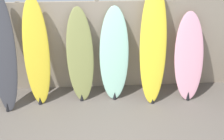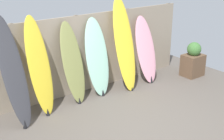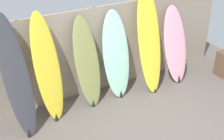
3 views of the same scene
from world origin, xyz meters
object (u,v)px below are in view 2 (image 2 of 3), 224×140
object	(u,v)px
surfboard_charcoal_0	(13,73)
surfboard_seafoam_3	(97,58)
surfboard_yellow_1	(39,67)
surfboard_yellow_4	(124,44)
planter_box	(193,61)
surfboard_pink_5	(146,50)
surfboard_olive_2	(73,64)

from	to	relation	value
surfboard_charcoal_0	surfboard_seafoam_3	xyz separation A→B (m)	(1.98, 0.18, -0.14)
surfboard_yellow_1	surfboard_yellow_4	world-z (taller)	surfboard_yellow_4
surfboard_yellow_4	planter_box	xyz separation A→B (m)	(1.92, -0.52, -0.67)
surfboard_seafoam_3	surfboard_yellow_4	bearing A→B (deg)	-7.32
surfboard_charcoal_0	surfboard_yellow_1	world-z (taller)	surfboard_charcoal_0
surfboard_pink_5	surfboard_seafoam_3	bearing A→B (deg)	176.56
surfboard_charcoal_0	surfboard_seafoam_3	distance (m)	1.99
surfboard_olive_2	surfboard_seafoam_3	xyz separation A→B (m)	(0.64, 0.02, 0.00)
surfboard_yellow_1	surfboard_pink_5	bearing A→B (deg)	-0.24
surfboard_olive_2	surfboard_seafoam_3	bearing A→B (deg)	1.46
surfboard_olive_2	surfboard_seafoam_3	distance (m)	0.64
planter_box	surfboard_yellow_4	bearing A→B (deg)	164.98
surfboard_seafoam_3	surfboard_olive_2	bearing A→B (deg)	-178.54
surfboard_seafoam_3	planter_box	size ratio (longest dim) A/B	1.91
surfboard_yellow_4	planter_box	world-z (taller)	surfboard_yellow_4
surfboard_yellow_4	surfboard_olive_2	bearing A→B (deg)	176.80
surfboard_charcoal_0	planter_box	distance (m)	4.67
surfboard_yellow_1	surfboard_seafoam_3	world-z (taller)	surfboard_yellow_1
surfboard_seafoam_3	surfboard_yellow_4	xyz separation A→B (m)	(0.71, -0.09, 0.21)
surfboard_olive_2	planter_box	xyz separation A→B (m)	(3.27, -0.59, -0.45)
surfboard_yellow_1	surfboard_yellow_4	bearing A→B (deg)	-0.50
planter_box	surfboard_pink_5	bearing A→B (deg)	156.83
surfboard_olive_2	surfboard_yellow_4	world-z (taller)	surfboard_yellow_4
surfboard_yellow_1	planter_box	bearing A→B (deg)	-7.50
surfboard_yellow_1	surfboard_yellow_4	size ratio (longest dim) A/B	0.91
surfboard_seafoam_3	surfboard_pink_5	xyz separation A→B (m)	(1.41, -0.09, -0.06)
surfboard_yellow_4	planter_box	size ratio (longest dim) A/B	2.37
planter_box	surfboard_charcoal_0	bearing A→B (deg)	174.72
surfboard_yellow_1	surfboard_olive_2	bearing A→B (deg)	4.14
surfboard_charcoal_0	planter_box	xyz separation A→B (m)	(4.62, -0.43, -0.60)
surfboard_yellow_1	surfboard_pink_5	world-z (taller)	surfboard_yellow_1
surfboard_yellow_4	surfboard_pink_5	size ratio (longest dim) A/B	1.32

